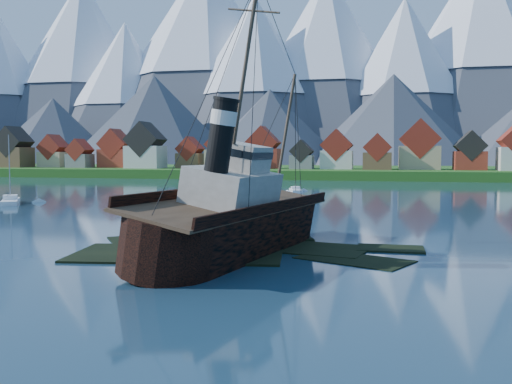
% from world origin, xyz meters
% --- Properties ---
extents(ground, '(1400.00, 1400.00, 0.00)m').
position_xyz_m(ground, '(0.00, 0.00, 0.00)').
color(ground, '#1C394F').
rests_on(ground, ground).
extents(shoal, '(31.71, 21.24, 1.14)m').
position_xyz_m(shoal, '(1.78, 2.15, -0.35)').
color(shoal, black).
rests_on(shoal, ground).
extents(shore_bank, '(600.00, 80.00, 3.20)m').
position_xyz_m(shore_bank, '(0.00, 170.00, 0.00)').
color(shore_bank, '#184C15').
rests_on(shore_bank, ground).
extents(seawall, '(600.00, 2.50, 2.00)m').
position_xyz_m(seawall, '(0.00, 132.00, 0.00)').
color(seawall, '#3F3D38').
rests_on(seawall, ground).
extents(town, '(250.96, 16.69, 17.30)m').
position_xyz_m(town, '(-33.12, 152.18, 8.99)').
color(town, maroon).
rests_on(town, ground).
extents(mountains, '(965.00, 340.00, 205.00)m').
position_xyz_m(mountains, '(-0.79, 481.26, 89.34)').
color(mountains, '#2D333D').
rests_on(mountains, ground).
extents(tugboat_wreck, '(7.03, 30.30, 24.01)m').
position_xyz_m(tugboat_wreck, '(1.36, 0.96, 3.02)').
color(tugboat_wreck, black).
rests_on(tugboat_wreck, ground).
extents(sailboat_a, '(7.60, 9.95, 12.42)m').
position_xyz_m(sailboat_a, '(-48.72, 38.32, 0.27)').
color(sailboat_a, white).
rests_on(sailboat_a, ground).
extents(sailboat_c, '(8.66, 5.77, 11.09)m').
position_xyz_m(sailboat_c, '(-21.59, 74.32, 0.25)').
color(sailboat_c, white).
rests_on(sailboat_c, ground).
extents(sailboat_e, '(4.25, 8.76, 9.86)m').
position_xyz_m(sailboat_e, '(-5.08, 78.61, 0.22)').
color(sailboat_e, white).
rests_on(sailboat_e, ground).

